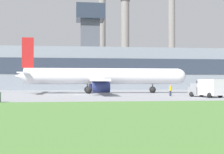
{
  "coord_description": "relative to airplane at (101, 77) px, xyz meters",
  "views": [
    {
      "loc": [
        -1.89,
        -49.81,
        2.18
      ],
      "look_at": [
        4.8,
        4.87,
        2.86
      ],
      "focal_mm": 50.0,
      "sensor_mm": 36.0,
      "label": 1
    }
  ],
  "objects": [
    {
      "name": "baggage_truck",
      "position": [
        12.9,
        -15.27,
        -1.7
      ],
      "size": [
        3.49,
        5.26,
        2.39
      ],
      "color": "gray",
      "rests_on": "ground_plane"
    },
    {
      "name": "grass_strip",
      "position": [
        -2.79,
        -41.37,
        -2.83
      ],
      "size": [
        240.0,
        37.0,
        0.06
      ],
      "color": "#4C7A38",
      "rests_on": "ground_plane"
    },
    {
      "name": "ground_crew_person",
      "position": [
        9.08,
        -11.33,
        -2.05
      ],
      "size": [
        0.49,
        0.49,
        1.59
      ],
      "color": "#23283D",
      "rests_on": "ground_plane"
    },
    {
      "name": "smokestack_right",
      "position": [
        14.19,
        59.25,
        13.67
      ],
      "size": [
        3.48,
        3.48,
        32.77
      ],
      "color": "gray",
      "rests_on": "ground_plane"
    },
    {
      "name": "smokestack_left",
      "position": [
        5.69,
        60.47,
        14.98
      ],
      "size": [
        3.04,
        3.04,
        35.43
      ],
      "color": "gray",
      "rests_on": "ground_plane"
    },
    {
      "name": "ground_plane",
      "position": [
        -2.79,
        -4.87,
        -2.86
      ],
      "size": [
        400.0,
        400.0,
        0.0
      ],
      "primitive_type": "plane",
      "color": "gray"
    },
    {
      "name": "smokestack_far",
      "position": [
        31.15,
        56.53,
        14.99
      ],
      "size": [
        2.83,
        2.83,
        35.47
      ],
      "color": "gray",
      "rests_on": "ground_plane"
    },
    {
      "name": "terminal_building",
      "position": [
        -2.65,
        24.94,
        2.79
      ],
      "size": [
        82.93,
        10.49,
        21.42
      ],
      "color": "gray",
      "rests_on": "ground_plane"
    },
    {
      "name": "airplane",
      "position": [
        0.0,
        0.0,
        0.0
      ],
      "size": [
        30.16,
        26.75,
        9.62
      ],
      "color": "silver",
      "rests_on": "ground_plane"
    },
    {
      "name": "pushback_tug",
      "position": [
        17.75,
        -1.42,
        -1.85
      ],
      "size": [
        4.16,
        3.07,
        2.23
      ],
      "color": "gray",
      "rests_on": "ground_plane"
    }
  ]
}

